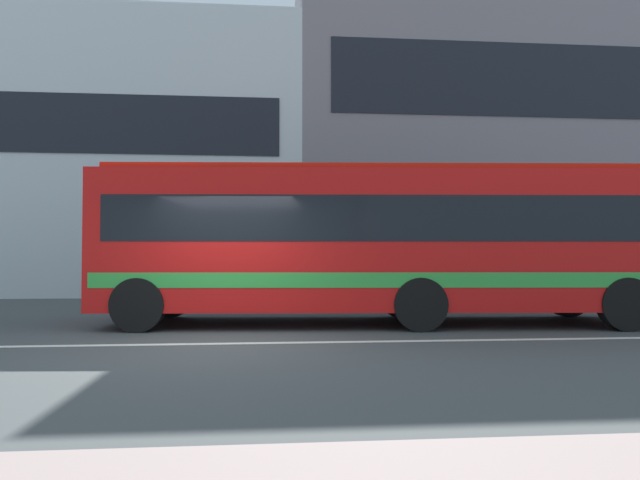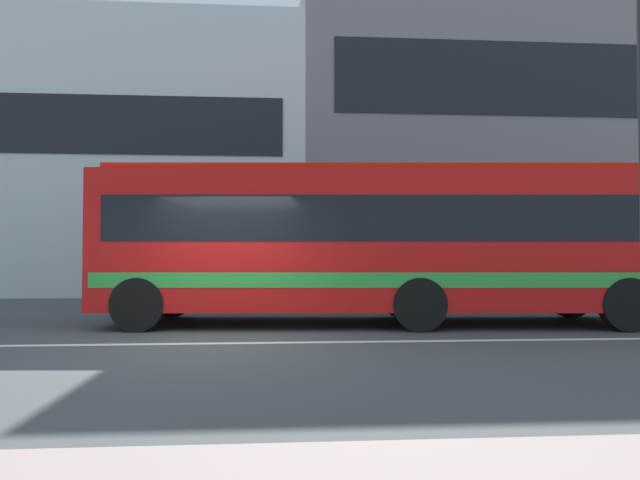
# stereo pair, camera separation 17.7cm
# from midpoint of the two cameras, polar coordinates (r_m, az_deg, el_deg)

# --- Properties ---
(ground_plane) EXTENTS (160.00, 160.00, 0.00)m
(ground_plane) POSITION_cam_midpoint_polar(r_m,az_deg,el_deg) (8.94, -10.53, -10.69)
(ground_plane) COLOR #414646
(lane_centre_line) EXTENTS (60.00, 0.16, 0.01)m
(lane_centre_line) POSITION_cam_midpoint_polar(r_m,az_deg,el_deg) (8.94, -10.53, -10.67)
(lane_centre_line) COLOR silver
(lane_centre_line) RESTS_ON ground_plane
(apartment_block_left) EXTENTS (19.34, 8.83, 9.89)m
(apartment_block_left) POSITION_cam_midpoint_polar(r_m,az_deg,el_deg) (24.51, -25.19, 6.85)
(apartment_block_left) COLOR silver
(apartment_block_left) RESTS_ON ground_plane
(apartment_block_right) EXTENTS (24.69, 8.83, 13.09)m
(apartment_block_right) POSITION_cam_midpoint_polar(r_m,az_deg,el_deg) (26.67, 26.20, 9.67)
(apartment_block_right) COLOR gray
(apartment_block_right) RESTS_ON ground_plane
(transit_bus) EXTENTS (11.22, 3.26, 3.16)m
(transit_bus) POSITION_cam_midpoint_polar(r_m,az_deg,el_deg) (11.24, 6.38, 0.08)
(transit_bus) COLOR red
(transit_bus) RESTS_ON ground_plane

